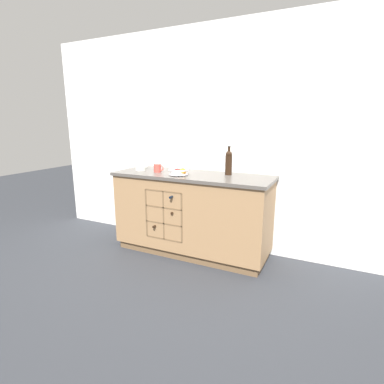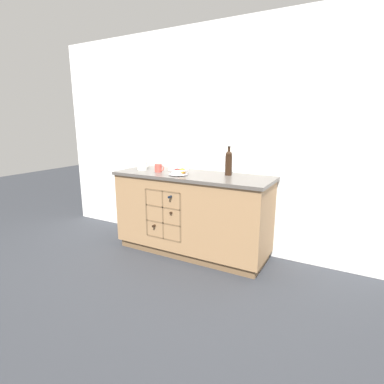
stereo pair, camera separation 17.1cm
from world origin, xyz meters
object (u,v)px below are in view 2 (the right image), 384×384
at_px(white_pitcher, 142,163).
at_px(ceramic_mug, 159,168).
at_px(fruit_bowl, 179,171).
at_px(standing_wine_bottle, 229,162).

height_order(white_pitcher, ceramic_mug, white_pitcher).
height_order(fruit_bowl, ceramic_mug, ceramic_mug).
xyz_separation_m(fruit_bowl, white_pitcher, (-0.57, 0.10, 0.04)).
bearing_deg(fruit_bowl, white_pitcher, 169.89).
relative_size(fruit_bowl, white_pitcher, 1.24).
height_order(ceramic_mug, standing_wine_bottle, standing_wine_bottle).
bearing_deg(ceramic_mug, fruit_bowl, -12.60).
xyz_separation_m(ceramic_mug, standing_wine_bottle, (0.79, 0.19, 0.09)).
bearing_deg(fruit_bowl, standing_wine_bottle, 28.87).
relative_size(white_pitcher, ceramic_mug, 1.48).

